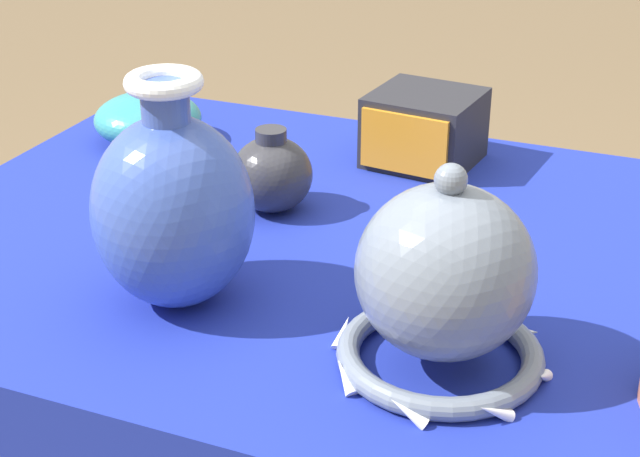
# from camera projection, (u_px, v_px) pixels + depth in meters

# --- Properties ---
(display_table) EXTENTS (1.19, 0.79, 0.74)m
(display_table) POSITION_uv_depth(u_px,v_px,m) (395.00, 315.00, 1.14)
(display_table) COLOR #38383D
(display_table) RESTS_ON ground_plane
(vase_tall_bulbous) EXTENTS (0.16, 0.16, 0.24)m
(vase_tall_bulbous) POSITION_uv_depth(u_px,v_px,m) (173.00, 208.00, 0.98)
(vase_tall_bulbous) COLOR #3851A8
(vase_tall_bulbous) RESTS_ON display_table
(vase_dome_bell) EXTENTS (0.21, 0.21, 0.21)m
(vase_dome_bell) POSITION_uv_depth(u_px,v_px,m) (444.00, 285.00, 0.88)
(vase_dome_bell) COLOR slate
(vase_dome_bell) RESTS_ON display_table
(mosaic_tile_box) EXTENTS (0.15, 0.15, 0.10)m
(mosaic_tile_box) POSITION_uv_depth(u_px,v_px,m) (424.00, 128.00, 1.34)
(mosaic_tile_box) COLOR #232328
(mosaic_tile_box) RESTS_ON display_table
(bowl_shallow_teal) EXTENTS (0.16, 0.16, 0.07)m
(bowl_shallow_teal) POSITION_uv_depth(u_px,v_px,m) (148.00, 119.00, 1.42)
(bowl_shallow_teal) COLOR teal
(bowl_shallow_teal) RESTS_ON display_table
(jar_round_charcoal) EXTENTS (0.10, 0.10, 0.11)m
(jar_round_charcoal) POSITION_uv_depth(u_px,v_px,m) (272.00, 174.00, 1.20)
(jar_round_charcoal) COLOR #2D2D33
(jar_round_charcoal) RESTS_ON display_table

